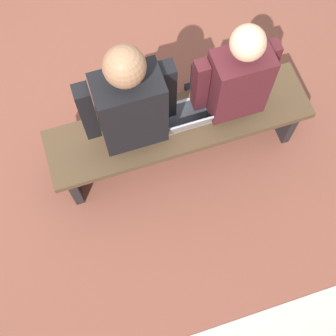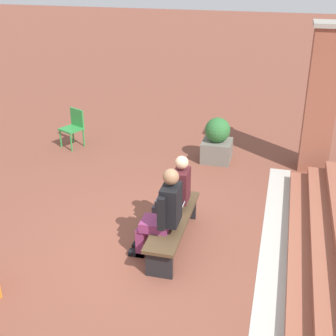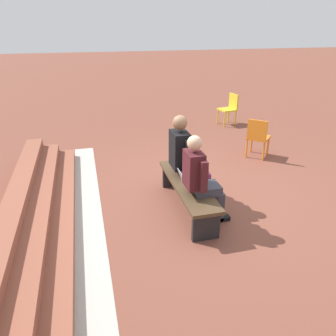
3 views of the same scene
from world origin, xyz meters
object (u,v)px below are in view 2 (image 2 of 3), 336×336
(bench, at_px, (173,224))
(plastic_chair_by_pillar, at_px, (74,126))
(person_adult, at_px, (163,211))
(laptop, at_px, (175,214))
(planter, at_px, (217,141))
(person_student, at_px, (175,192))

(bench, bearing_deg, plastic_chair_by_pillar, -136.63)
(person_adult, distance_m, plastic_chair_by_pillar, 4.67)
(person_adult, height_order, laptop, person_adult)
(planter, bearing_deg, person_adult, -3.57)
(person_student, bearing_deg, person_adult, -0.48)
(person_adult, relative_size, laptop, 4.37)
(bench, xyz_separation_m, laptop, (-0.05, 0.01, 0.15))
(bench, height_order, person_student, person_student)
(person_adult, xyz_separation_m, planter, (-3.54, 0.22, -0.30))
(bench, bearing_deg, person_adult, -12.57)
(laptop, bearing_deg, plastic_chair_by_pillar, -136.08)
(plastic_chair_by_pillar, distance_m, planter, 3.22)
(plastic_chair_by_pillar, bearing_deg, person_adult, 40.06)
(bench, relative_size, person_adult, 1.29)
(bench, distance_m, laptop, 0.15)
(laptop, height_order, planter, planter)
(person_student, distance_m, planter, 2.89)
(person_student, distance_m, laptop, 0.37)
(planter, bearing_deg, bench, -2.67)
(bench, distance_m, plastic_chair_by_pillar, 4.48)
(person_adult, bearing_deg, person_student, 179.52)
(person_adult, relative_size, plastic_chair_by_pillar, 1.67)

